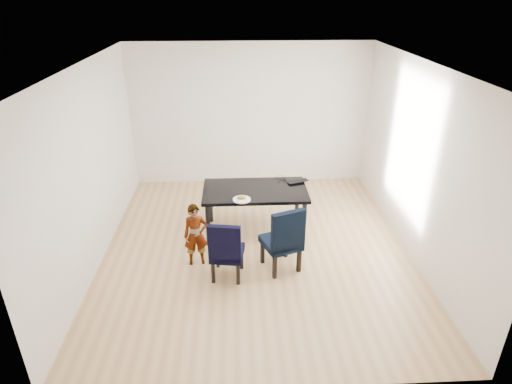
{
  "coord_description": "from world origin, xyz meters",
  "views": [
    {
      "loc": [
        -0.28,
        -5.43,
        3.58
      ],
      "look_at": [
        0.0,
        0.2,
        0.85
      ],
      "focal_mm": 30.0,
      "sensor_mm": 36.0,
      "label": 1
    }
  ],
  "objects_px": {
    "plate": "(242,199)",
    "dining_table": "(255,211)",
    "child": "(196,235)",
    "chair_right": "(281,237)",
    "laptop": "(297,180)",
    "chair_left": "(227,248)"
  },
  "relations": [
    {
      "from": "chair_left",
      "to": "chair_right",
      "type": "height_order",
      "value": "chair_right"
    },
    {
      "from": "chair_left",
      "to": "child",
      "type": "xyz_separation_m",
      "value": [
        -0.44,
        0.32,
        0.02
      ]
    },
    {
      "from": "chair_right",
      "to": "child",
      "type": "bearing_deg",
      "value": 151.0
    },
    {
      "from": "plate",
      "to": "laptop",
      "type": "relative_size",
      "value": 0.77
    },
    {
      "from": "dining_table",
      "to": "laptop",
      "type": "bearing_deg",
      "value": 22.21
    },
    {
      "from": "dining_table",
      "to": "chair_right",
      "type": "bearing_deg",
      "value": -72.62
    },
    {
      "from": "dining_table",
      "to": "chair_left",
      "type": "distance_m",
      "value": 1.22
    },
    {
      "from": "child",
      "to": "plate",
      "type": "height_order",
      "value": "child"
    },
    {
      "from": "dining_table",
      "to": "laptop",
      "type": "distance_m",
      "value": 0.83
    },
    {
      "from": "child",
      "to": "chair_right",
      "type": "bearing_deg",
      "value": -16.46
    },
    {
      "from": "child",
      "to": "laptop",
      "type": "height_order",
      "value": "child"
    },
    {
      "from": "dining_table",
      "to": "laptop",
      "type": "xyz_separation_m",
      "value": [
        0.68,
        0.28,
        0.39
      ]
    },
    {
      "from": "chair_right",
      "to": "laptop",
      "type": "xyz_separation_m",
      "value": [
        0.37,
        1.26,
        0.27
      ]
    },
    {
      "from": "child",
      "to": "plate",
      "type": "relative_size",
      "value": 3.49
    },
    {
      "from": "chair_left",
      "to": "chair_right",
      "type": "relative_size",
      "value": 0.9
    },
    {
      "from": "dining_table",
      "to": "child",
      "type": "height_order",
      "value": "child"
    },
    {
      "from": "chair_right",
      "to": "laptop",
      "type": "height_order",
      "value": "chair_right"
    },
    {
      "from": "dining_table",
      "to": "child",
      "type": "xyz_separation_m",
      "value": [
        -0.86,
        -0.82,
        0.08
      ]
    },
    {
      "from": "plate",
      "to": "dining_table",
      "type": "bearing_deg",
      "value": 58.93
    },
    {
      "from": "dining_table",
      "to": "laptop",
      "type": "relative_size",
      "value": 4.66
    },
    {
      "from": "laptop",
      "to": "chair_right",
      "type": "bearing_deg",
      "value": 56.26
    },
    {
      "from": "dining_table",
      "to": "chair_right",
      "type": "distance_m",
      "value": 1.04
    }
  ]
}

